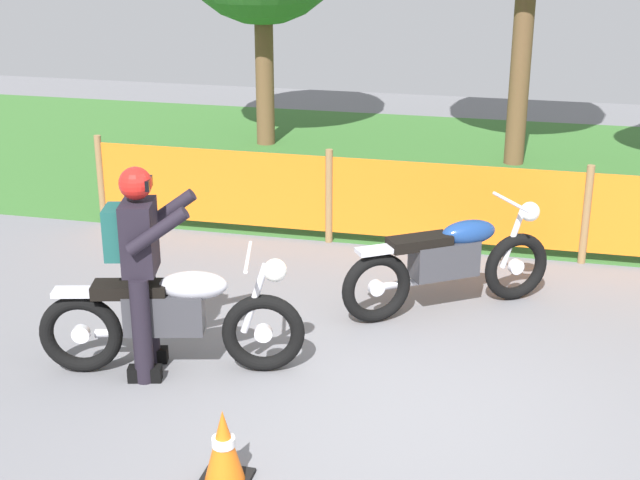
{
  "coord_description": "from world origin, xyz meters",
  "views": [
    {
      "loc": [
        0.79,
        -5.85,
        3.51
      ],
      "look_at": [
        -0.88,
        1.09,
        0.9
      ],
      "focal_mm": 51.58,
      "sensor_mm": 36.0,
      "label": 1
    }
  ],
  "objects_px": {
    "motorcycle_lead": "(173,316)",
    "motorcycle_trailing": "(450,261)",
    "rider_lead": "(140,260)",
    "traffic_cone": "(224,448)"
  },
  "relations": [
    {
      "from": "traffic_cone",
      "to": "rider_lead",
      "type": "bearing_deg",
      "value": 130.43
    },
    {
      "from": "motorcycle_lead",
      "to": "traffic_cone",
      "type": "relative_size",
      "value": 3.89
    },
    {
      "from": "motorcycle_trailing",
      "to": "rider_lead",
      "type": "relative_size",
      "value": 1.06
    },
    {
      "from": "motorcycle_lead",
      "to": "rider_lead",
      "type": "height_order",
      "value": "rider_lead"
    },
    {
      "from": "motorcycle_lead",
      "to": "rider_lead",
      "type": "bearing_deg",
      "value": -179.49
    },
    {
      "from": "motorcycle_lead",
      "to": "motorcycle_trailing",
      "type": "xyz_separation_m",
      "value": [
        1.99,
        1.69,
        -0.0
      ]
    },
    {
      "from": "motorcycle_lead",
      "to": "motorcycle_trailing",
      "type": "height_order",
      "value": "motorcycle_lead"
    },
    {
      "from": "rider_lead",
      "to": "traffic_cone",
      "type": "relative_size",
      "value": 3.19
    },
    {
      "from": "motorcycle_lead",
      "to": "traffic_cone",
      "type": "height_order",
      "value": "motorcycle_lead"
    },
    {
      "from": "motorcycle_trailing",
      "to": "traffic_cone",
      "type": "height_order",
      "value": "motorcycle_trailing"
    }
  ]
}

